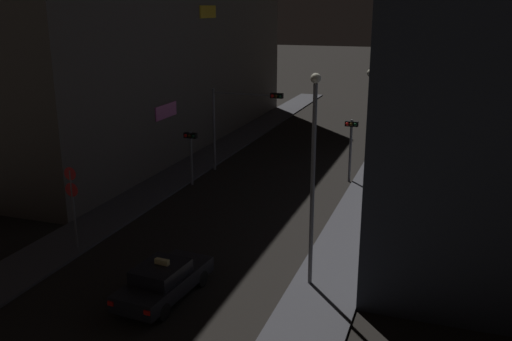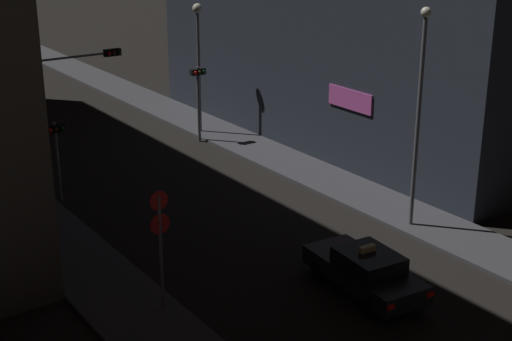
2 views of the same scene
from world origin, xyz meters
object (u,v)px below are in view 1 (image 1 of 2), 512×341
taxi (164,280)px  traffic_light_right_kerb (351,138)px  traffic_light_overhead (239,113)px  sign_pole_left (73,199)px  traffic_light_left_kerb (191,146)px  street_lamp_near_block (313,166)px  street_lamp_far_block (369,103)px

taxi → traffic_light_right_kerb: 17.45m
taxi → traffic_light_overhead: size_ratio=0.84×
traffic_light_overhead → sign_pole_left: 14.31m
traffic_light_overhead → traffic_light_right_kerb: (7.21, 0.27, -1.16)m
traffic_light_left_kerb → street_lamp_near_block: bearing=-45.8°
traffic_light_right_kerb → traffic_light_overhead: bearing=-177.9°
street_lamp_near_block → traffic_light_right_kerb: bearing=93.9°
traffic_light_left_kerb → traffic_light_right_kerb: 9.82m
street_lamp_near_block → street_lamp_far_block: size_ratio=1.21×
traffic_light_right_kerb → street_lamp_far_block: bearing=57.8°
street_lamp_far_block → traffic_light_left_kerb: bearing=-152.4°
traffic_light_right_kerb → street_lamp_far_block: (0.83, 1.31, 2.02)m
traffic_light_overhead → traffic_light_right_kerb: size_ratio=1.39×
traffic_light_overhead → street_lamp_near_block: (8.16, -13.84, 0.94)m
traffic_light_right_kerb → taxi: bearing=-103.3°
sign_pole_left → taxi: bearing=-24.2°
traffic_light_overhead → traffic_light_right_kerb: 7.31m
taxi → street_lamp_far_block: 19.25m
traffic_light_right_kerb → street_lamp_near_block: bearing=-86.1°
sign_pole_left → street_lamp_far_block: (10.61, 15.57, 2.41)m
traffic_light_right_kerb → sign_pole_left: 17.29m
traffic_light_right_kerb → traffic_light_left_kerb: bearing=-156.9°
traffic_light_overhead → traffic_light_right_kerb: bearing=2.1°
street_lamp_near_block → sign_pole_left: bearing=-179.2°
traffic_light_overhead → street_lamp_far_block: 8.24m
taxi → street_lamp_near_block: size_ratio=0.56×
taxi → street_lamp_near_block: bearing=29.3°
traffic_light_right_kerb → street_lamp_far_block: street_lamp_far_block is taller
traffic_light_left_kerb → traffic_light_overhead: bearing=63.1°
taxi → sign_pole_left: size_ratio=1.22×
traffic_light_overhead → traffic_light_right_kerb: traffic_light_overhead is taller
traffic_light_left_kerb → traffic_light_right_kerb: bearing=23.1°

